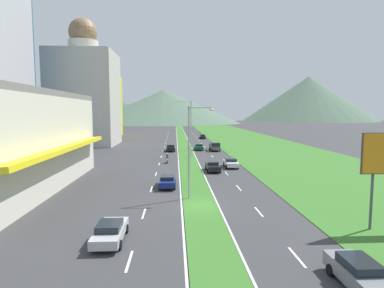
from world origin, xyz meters
name	(u,v)px	position (x,y,z in m)	size (l,w,h in m)	color
ground_plane	(200,206)	(0.00, 0.00, 0.00)	(600.00, 600.00, 0.00)	#38383A
grass_median	(184,144)	(0.00, 60.00, 0.03)	(3.20, 240.00, 0.06)	#387028
grass_verge_right	(256,143)	(20.60, 60.00, 0.03)	(24.00, 240.00, 0.06)	#387028
lane_dash_left_1	(129,261)	(-5.10, -11.02, 0.01)	(0.16, 2.80, 0.01)	silver
lane_dash_left_2	(144,214)	(-5.10, -2.03, 0.01)	(0.16, 2.80, 0.01)	silver
lane_dash_left_3	(151,189)	(-5.10, 6.95, 0.01)	(0.16, 2.80, 0.01)	silver
lane_dash_left_4	(156,174)	(-5.10, 15.93, 0.01)	(0.16, 2.80, 0.01)	silver
lane_dash_left_5	(159,164)	(-5.10, 24.92, 0.01)	(0.16, 2.80, 0.01)	silver
lane_dash_left_6	(161,157)	(-5.10, 33.90, 0.01)	(0.16, 2.80, 0.01)	silver
lane_dash_left_7	(163,151)	(-5.10, 42.88, 0.01)	(0.16, 2.80, 0.01)	silver
lane_dash_left_8	(164,147)	(-5.10, 51.87, 0.01)	(0.16, 2.80, 0.01)	silver
lane_dash_left_9	(165,144)	(-5.10, 60.85, 0.01)	(0.16, 2.80, 0.01)	silver
lane_dash_left_10	(166,141)	(-5.10, 69.83, 0.01)	(0.16, 2.80, 0.01)	silver
lane_dash_left_11	(167,138)	(-5.10, 78.82, 0.01)	(0.16, 2.80, 0.01)	silver
lane_dash_left_12	(168,136)	(-5.10, 87.80, 0.01)	(0.16, 2.80, 0.01)	silver
lane_dash_left_13	(168,135)	(-5.10, 96.78, 0.01)	(0.16, 2.80, 0.01)	silver
lane_dash_left_14	(169,133)	(-5.10, 105.77, 0.01)	(0.16, 2.80, 0.01)	silver
lane_dash_left_15	(169,132)	(-5.10, 114.75, 0.01)	(0.16, 2.80, 0.01)	silver
lane_dash_right_1	(297,257)	(5.10, -11.02, 0.01)	(0.16, 2.80, 0.01)	silver
lane_dash_right_2	(259,212)	(5.10, -2.03, 0.01)	(0.16, 2.80, 0.01)	silver
lane_dash_right_3	(239,188)	(5.10, 6.95, 0.01)	(0.16, 2.80, 0.01)	silver
lane_dash_right_4	(227,173)	(5.10, 15.93, 0.01)	(0.16, 2.80, 0.01)	silver
lane_dash_right_5	(218,164)	(5.10, 24.92, 0.01)	(0.16, 2.80, 0.01)	silver
lane_dash_right_6	(212,156)	(5.10, 33.90, 0.01)	(0.16, 2.80, 0.01)	silver
lane_dash_right_7	(208,151)	(5.10, 42.88, 0.01)	(0.16, 2.80, 0.01)	silver
lane_dash_right_8	(204,147)	(5.10, 51.87, 0.01)	(0.16, 2.80, 0.01)	silver
lane_dash_right_9	(201,143)	(5.10, 60.85, 0.01)	(0.16, 2.80, 0.01)	silver
lane_dash_right_10	(199,141)	(5.10, 69.83, 0.01)	(0.16, 2.80, 0.01)	silver
lane_dash_right_11	(197,138)	(5.10, 78.82, 0.01)	(0.16, 2.80, 0.01)	silver
lane_dash_right_12	(195,136)	(5.10, 87.80, 0.01)	(0.16, 2.80, 0.01)	silver
lane_dash_right_13	(194,135)	(5.10, 96.78, 0.01)	(0.16, 2.80, 0.01)	silver
lane_dash_right_14	(193,133)	(5.10, 105.77, 0.01)	(0.16, 2.80, 0.01)	silver
lane_dash_right_15	(192,132)	(5.10, 114.75, 0.01)	(0.16, 2.80, 0.01)	silver
edge_line_median_left	(177,144)	(-1.75, 60.00, 0.01)	(0.16, 240.00, 0.01)	silver
edge_line_median_right	(190,144)	(1.75, 60.00, 0.01)	(0.16, 240.00, 0.01)	silver
domed_building	(85,94)	(-26.45, 58.69, 13.60)	(16.37, 16.37, 33.40)	#B7B2A8
midrise_colored	(95,106)	(-31.80, 90.89, 11.12)	(17.26, 17.26, 22.25)	yellow
hill_far_left	(77,105)	(-99.63, 297.71, 15.81)	(218.75, 218.75, 31.63)	#3D5647
hill_far_center	(164,107)	(-11.49, 233.38, 13.30)	(123.25, 123.25, 26.60)	#516B56
hill_far_right	(308,99)	(131.19, 288.33, 22.21)	(129.80, 129.80, 44.42)	#516B56
street_lamp_near	(191,146)	(-0.68, 2.64, 5.39)	(2.63, 0.34, 9.45)	#99999E
street_lamp_mid	(189,126)	(0.42, 32.38, 6.24)	(3.23, 0.28, 10.98)	#99999E
car_0	(110,231)	(-6.81, -7.97, 0.72)	(1.97, 4.71, 1.37)	#B2B2B7
car_1	(361,275)	(6.88, -14.75, 0.79)	(1.86, 4.72, 1.52)	slate
car_2	(171,148)	(-3.35, 43.08, 0.78)	(1.98, 4.79, 1.54)	black
car_3	(231,163)	(6.60, 21.05, 0.74)	(2.02, 4.58, 1.44)	silver
car_4	(203,136)	(6.79, 76.70, 0.74)	(1.86, 4.42, 1.45)	black
car_5	(199,147)	(3.19, 44.92, 0.73)	(1.97, 4.30, 1.42)	#0C5128
car_6	(167,181)	(-3.28, 7.96, 0.73)	(1.93, 4.71, 1.39)	navy
car_7	(213,166)	(3.31, 17.87, 0.76)	(2.02, 4.72, 1.46)	black
pickup_truck_0	(215,147)	(6.75, 43.17, 0.98)	(2.18, 5.40, 2.00)	#515459
motorcycle_rider	(167,159)	(-3.73, 25.96, 0.75)	(0.36, 2.00, 1.80)	black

